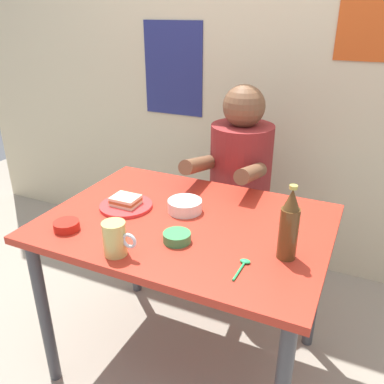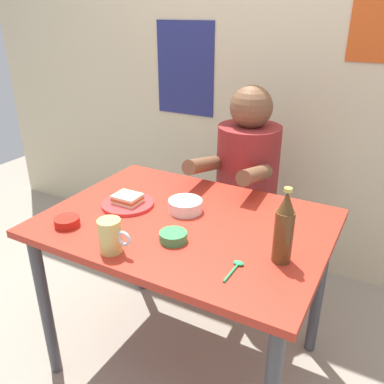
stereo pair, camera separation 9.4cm
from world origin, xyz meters
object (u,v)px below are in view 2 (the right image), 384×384
object	(u,v)px
plate_orange	(128,204)
sambal_bowl_red	(67,221)
sandwich	(127,199)
beer_mug	(111,236)
beer_bottle	(284,229)
person_seated	(247,165)
stool	(243,235)
dining_table	(186,240)

from	to	relation	value
plate_orange	sambal_bowl_red	size ratio (longest dim) A/B	2.29
sandwich	beer_mug	distance (m)	0.35
beer_bottle	sambal_bowl_red	world-z (taller)	beer_bottle
person_seated	sandwich	size ratio (longest dim) A/B	6.54
stool	beer_mug	size ratio (longest dim) A/B	3.57
beer_bottle	sambal_bowl_red	size ratio (longest dim) A/B	2.73
plate_orange	dining_table	bearing A→B (deg)	1.60
plate_orange	sandwich	bearing A→B (deg)	90.00
stool	sambal_bowl_red	bearing A→B (deg)	-113.40
person_seated	beer_bottle	size ratio (longest dim) A/B	2.75
sandwich	sambal_bowl_red	bearing A→B (deg)	-110.90
beer_mug	sambal_bowl_red	bearing A→B (deg)	167.54
stool	sambal_bowl_red	xyz separation A→B (m)	(-0.39, -0.89, 0.41)
dining_table	sandwich	bearing A→B (deg)	-178.40
person_seated	beer_mug	bearing A→B (deg)	-97.38
stool	person_seated	distance (m)	0.42
plate_orange	sandwich	world-z (taller)	sandwich
person_seated	plate_orange	distance (m)	0.69
dining_table	plate_orange	xyz separation A→B (m)	(-0.28, -0.01, 0.10)
plate_orange	beer_bottle	xyz separation A→B (m)	(0.69, -0.09, 0.11)
stool	dining_table	bearing A→B (deg)	-90.99
beer_bottle	person_seated	bearing A→B (deg)	119.45
person_seated	beer_mug	size ratio (longest dim) A/B	5.71
beer_mug	beer_bottle	world-z (taller)	beer_bottle
plate_orange	sandwich	size ratio (longest dim) A/B	2.00
stool	beer_bottle	distance (m)	0.97
person_seated	sandwich	distance (m)	0.69
stool	plate_orange	size ratio (longest dim) A/B	2.05
dining_table	plate_orange	bearing A→B (deg)	-178.40
stool	plate_orange	xyz separation A→B (m)	(-0.29, -0.64, 0.40)
sandwich	beer_mug	xyz separation A→B (m)	(0.17, -0.31, 0.03)
person_seated	stool	bearing A→B (deg)	90.00
beer_bottle	beer_mug	bearing A→B (deg)	-156.83
dining_table	sambal_bowl_red	size ratio (longest dim) A/B	11.46
dining_table	stool	world-z (taller)	dining_table
stool	plate_orange	bearing A→B (deg)	-114.37
sandwich	sambal_bowl_red	distance (m)	0.27
stool	sandwich	xyz separation A→B (m)	(-0.29, -0.64, 0.42)
stool	sambal_bowl_red	distance (m)	1.05
sandwich	beer_mug	size ratio (longest dim) A/B	0.87
person_seated	beer_bottle	distance (m)	0.82
dining_table	stool	xyz separation A→B (m)	(0.01, 0.63, -0.30)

